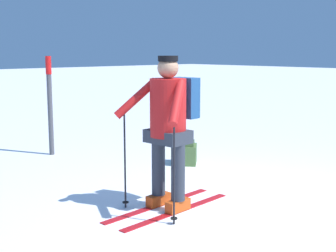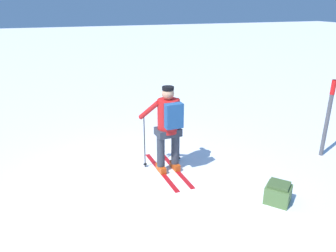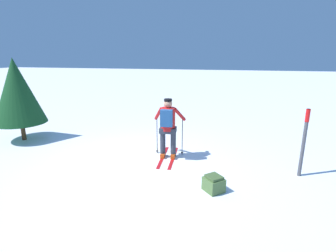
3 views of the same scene
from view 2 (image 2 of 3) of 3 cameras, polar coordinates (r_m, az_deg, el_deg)
ground_plane at (r=5.79m, az=-4.65°, el=-11.47°), size 80.00×80.00×0.00m
skier at (r=6.03m, az=0.07°, el=0.40°), size 0.93×1.63×1.68m
dropped_backpack at (r=5.73m, az=18.62°, el=-11.01°), size 0.52×0.52×0.36m
trail_marker at (r=7.46m, az=26.17°, el=2.04°), size 0.09×0.09×1.64m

